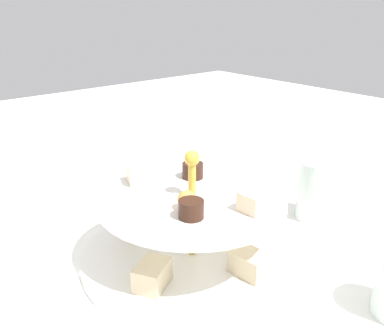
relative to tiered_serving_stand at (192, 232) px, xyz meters
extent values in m
plane|color=white|center=(0.00, 0.00, -0.04)|extent=(2.40, 2.40, 0.00)
cylinder|color=white|center=(0.00, 0.00, -0.04)|extent=(0.30, 0.30, 0.01)
cylinder|color=white|center=(0.00, 0.00, 0.05)|extent=(0.25, 0.25, 0.01)
cylinder|color=gold|center=(0.00, 0.00, 0.03)|extent=(0.01, 0.01, 0.15)
sphere|color=gold|center=(0.00, 0.00, 0.11)|extent=(0.02, 0.02, 0.02)
cube|color=beige|center=(-0.02, 0.08, -0.02)|extent=(0.05, 0.06, 0.03)
cube|color=beige|center=(-0.08, -0.02, -0.02)|extent=(0.05, 0.04, 0.03)
cube|color=beige|center=(0.02, -0.08, -0.02)|extent=(0.05, 0.06, 0.03)
cube|color=beige|center=(0.08, 0.02, -0.02)|extent=(0.06, 0.05, 0.03)
cylinder|color=#E5C660|center=(0.04, -0.03, -0.03)|extent=(0.04, 0.04, 0.01)
cylinder|color=#381E14|center=(-0.05, 0.04, 0.07)|extent=(0.03, 0.03, 0.02)
cylinder|color=#381E14|center=(0.05, -0.04, 0.07)|extent=(0.03, 0.03, 0.02)
cube|color=beige|center=(0.08, 0.03, 0.07)|extent=(0.04, 0.04, 0.02)
cube|color=beige|center=(-0.08, -0.03, 0.07)|extent=(0.03, 0.03, 0.02)
sphere|color=gold|center=(-0.03, 0.03, 0.07)|extent=(0.02, 0.02, 0.02)
cube|color=silver|center=(0.30, -0.08, -0.04)|extent=(0.04, 0.17, 0.00)
cylinder|color=silver|center=(-0.03, -0.23, 0.01)|extent=(0.06, 0.06, 0.10)
camera|label=1|loc=(-0.40, 0.34, 0.29)|focal=41.14mm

